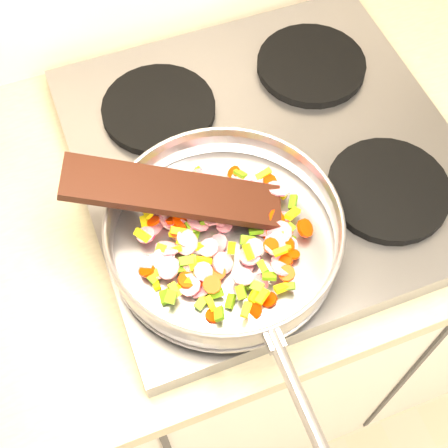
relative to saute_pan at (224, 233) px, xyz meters
name	(u,v)px	position (x,y,z in m)	size (l,w,h in m)	color
cooktop	(268,158)	(0.13, 0.14, -0.07)	(0.60, 0.60, 0.04)	#939399
grate_fl	(218,247)	(-0.01, 0.00, -0.04)	(0.19, 0.19, 0.02)	black
grate_fr	(388,190)	(0.27, 0.00, -0.04)	(0.19, 0.19, 0.02)	black
grate_bl	(159,109)	(-0.01, 0.28, -0.04)	(0.19, 0.19, 0.02)	black
grate_br	(311,65)	(0.27, 0.28, -0.04)	(0.19, 0.19, 0.02)	black
saute_pan	(224,233)	(0.00, 0.00, 0.00)	(0.38, 0.54, 0.06)	#9E9EA5
vegetable_heap	(219,233)	(-0.01, 0.01, -0.01)	(0.26, 0.27, 0.05)	#CB1341
wooden_spatula	(174,193)	(-0.05, 0.07, 0.03)	(0.31, 0.07, 0.01)	black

